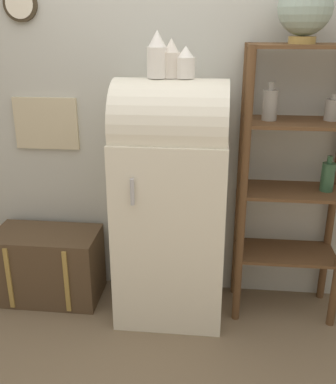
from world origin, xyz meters
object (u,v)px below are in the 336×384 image
vase_center (171,60)px  vase_right (186,63)px  suitcase_trunk (48,265)px  vase_left (157,56)px  globe (305,8)px  refrigerator (171,199)px

vase_center → vase_right: vase_center is taller
suitcase_trunk → vase_left: size_ratio=2.76×
suitcase_trunk → globe: 2.30m
suitcase_trunk → refrigerator: bearing=-3.2°
suitcase_trunk → vase_right: size_ratio=4.07×
refrigerator → suitcase_trunk: 1.03m
vase_left → suitcase_trunk: bearing=176.3°
suitcase_trunk → vase_center: (0.87, -0.04, 1.40)m
suitcase_trunk → vase_right: bearing=-3.0°
refrigerator → vase_center: 0.85m
vase_left → vase_center: 0.08m
refrigerator → vase_center: size_ratio=7.15×
vase_left → refrigerator: bearing=1.3°
suitcase_trunk → vase_center: vase_center is taller
vase_center → vase_right: bearing=-4.7°
refrigerator → vase_left: size_ratio=5.95×
globe → vase_center: 0.77m
refrigerator → vase_left: 0.87m
vase_center → vase_right: (0.08, -0.01, -0.02)m
globe → vase_center: bearing=-175.5°
refrigerator → suitcase_trunk: bearing=176.8°
vase_center → vase_right: 0.09m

